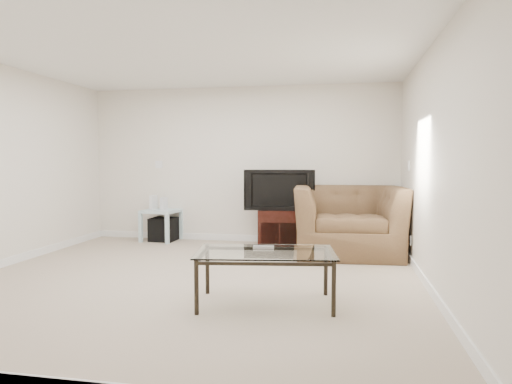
% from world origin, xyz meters
% --- Properties ---
extents(floor, '(5.00, 5.00, 0.00)m').
position_xyz_m(floor, '(0.00, 0.00, 0.00)').
color(floor, tan).
rests_on(floor, ground).
extents(ceiling, '(5.00, 5.00, 0.00)m').
position_xyz_m(ceiling, '(0.00, 0.00, 2.50)').
color(ceiling, white).
rests_on(ceiling, ground).
extents(wall_back, '(5.00, 0.02, 2.50)m').
position_xyz_m(wall_back, '(0.00, 2.50, 1.25)').
color(wall_back, silver).
rests_on(wall_back, ground).
extents(wall_right, '(0.02, 5.00, 2.50)m').
position_xyz_m(wall_right, '(2.50, 0.00, 1.25)').
color(wall_right, silver).
rests_on(wall_right, ground).
extents(plate_back, '(0.12, 0.02, 0.12)m').
position_xyz_m(plate_back, '(-1.40, 2.49, 1.25)').
color(plate_back, white).
rests_on(plate_back, wall_back).
extents(plate_right_switch, '(0.02, 0.09, 0.13)m').
position_xyz_m(plate_right_switch, '(2.49, 1.60, 1.25)').
color(plate_right_switch, white).
rests_on(plate_right_switch, wall_right).
extents(plate_right_outlet, '(0.02, 0.08, 0.12)m').
position_xyz_m(plate_right_outlet, '(2.49, 1.30, 0.30)').
color(plate_right_outlet, white).
rests_on(plate_right_outlet, wall_right).
extents(tv_stand, '(0.72, 0.55, 0.55)m').
position_xyz_m(tv_stand, '(0.67, 2.28, 0.28)').
color(tv_stand, black).
rests_on(tv_stand, floor).
extents(dvd_player, '(0.41, 0.31, 0.05)m').
position_xyz_m(dvd_player, '(0.67, 2.24, 0.46)').
color(dvd_player, black).
rests_on(dvd_player, tv_stand).
extents(television, '(1.02, 0.27, 0.62)m').
position_xyz_m(television, '(0.67, 2.25, 0.87)').
color(television, black).
rests_on(television, tv_stand).
extents(side_table, '(0.60, 0.60, 0.51)m').
position_xyz_m(side_table, '(-1.29, 2.28, 0.26)').
color(side_table, '#A9C6D2').
rests_on(side_table, floor).
extents(subwoofer, '(0.41, 0.41, 0.39)m').
position_xyz_m(subwoofer, '(-1.25, 2.30, 0.18)').
color(subwoofer, black).
rests_on(subwoofer, floor).
extents(game_console, '(0.08, 0.18, 0.23)m').
position_xyz_m(game_console, '(-1.42, 2.28, 0.63)').
color(game_console, white).
rests_on(game_console, side_table).
extents(game_case, '(0.09, 0.16, 0.20)m').
position_xyz_m(game_case, '(-1.23, 2.25, 0.61)').
color(game_case, silver).
rests_on(game_case, side_table).
extents(recliner, '(1.54, 1.05, 1.29)m').
position_xyz_m(recliner, '(1.71, 1.74, 0.65)').
color(recliner, '#4A391D').
rests_on(recliner, floor).
extents(coffee_table, '(1.34, 0.88, 0.49)m').
position_xyz_m(coffee_table, '(0.94, -0.67, 0.25)').
color(coffee_table, black).
rests_on(coffee_table, floor).
extents(remote, '(0.20, 0.08, 0.02)m').
position_xyz_m(remote, '(0.90, -0.53, 0.50)').
color(remote, '#B2B2B7').
rests_on(remote, coffee_table).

